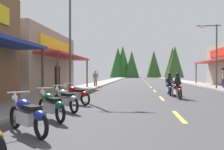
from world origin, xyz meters
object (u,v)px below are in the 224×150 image
Objects in this scene: motorcycle_parked_left_3 at (65,99)px; motorcycle_parked_left_4 at (75,94)px; rider_cruising_lead at (177,88)px; rider_cruising_trailing at (169,86)px; pedestrian_waiting at (223,78)px; pedestrian_by_shop at (95,77)px; motorcycle_parked_left_2 at (51,105)px; motorcycle_parked_left_1 at (27,115)px; streetlamp_right at (213,47)px; streetlamp_left at (75,30)px.

motorcycle_parked_left_3 and motorcycle_parked_left_4 have the same top height.
rider_cruising_lead and rider_cruising_trailing have the same top height.
pedestrian_waiting is at bearing -35.99° from rider_cruising_lead.
pedestrian_by_shop is (-6.96, 10.94, 0.40)m from rider_cruising_lead.
motorcycle_parked_left_2 is 1.01× the size of motorcycle_parked_left_3.
motorcycle_parked_left_1 is 1.82m from motorcycle_parked_left_2.
motorcycle_parked_left_3 is 0.76× the size of rider_cruising_trailing.
motorcycle_parked_left_2 is 0.77× the size of rider_cruising_trailing.
motorcycle_parked_left_1 and motorcycle_parked_left_4 have the same top height.
rider_cruising_lead is 11.21m from pedestrian_waiting.
motorcycle_parked_left_1 is 20.02m from pedestrian_by_shop.
streetlamp_right is at bearing -35.81° from rider_cruising_trailing.
motorcycle_parked_left_2 is 3.88m from motorcycle_parked_left_4.
motorcycle_parked_left_1 is at bearing 128.25° from motorcycle_parked_left_4.
rider_cruising_lead reaches higher than motorcycle_parked_left_3.
streetlamp_right reaches higher than motorcycle_parked_left_2.
motorcycle_parked_left_2 is 10.58m from rider_cruising_trailing.
streetlamp_right is at bearing -95.19° from motorcycle_parked_left_4.
streetlamp_right is 12.19m from pedestrian_by_shop.
motorcycle_parked_left_2 is at bearing -174.90° from pedestrian_by_shop.
motorcycle_parked_left_2 and motorcycle_parked_left_3 have the same top height.
pedestrian_waiting is at bearing -38.06° from rider_cruising_trailing.
motorcycle_parked_left_2 is at bearing -104.13° from pedestrian_waiting.
motorcycle_parked_left_1 is 0.94× the size of motorcycle_parked_left_4.
motorcycle_parked_left_3 is at bearing -47.63° from motorcycle_parked_left_1.
streetlamp_left is 3.14× the size of rider_cruising_lead.
rider_cruising_lead reaches higher than motorcycle_parked_left_4.
pedestrian_waiting reaches higher than rider_cruising_trailing.
motorcycle_parked_left_1 is at bearing -119.25° from streetlamp_right.
rider_cruising_trailing is at bearing 0.69° from rider_cruising_lead.
motorcycle_parked_left_3 is at bearing -78.53° from streetlamp_left.
streetlamp_left is 4.08× the size of motorcycle_parked_left_2.
streetlamp_left reaches higher than rider_cruising_trailing.
motorcycle_parked_left_1 is 0.79× the size of rider_cruising_trailing.
motorcycle_parked_left_2 is at bearing -122.21° from streetlamp_right.
motorcycle_parked_left_4 is at bearing -46.87° from motorcycle_parked_left_1.
rider_cruising_trailing is 11.11m from pedestrian_by_shop.
motorcycle_parked_left_2 is 20.04m from pedestrian_waiting.
motorcycle_parked_left_1 is 12.18m from rider_cruising_trailing.
motorcycle_parked_left_3 is 0.76× the size of rider_cruising_lead.
streetlamp_left is 7.48m from rider_cruising_lead.
rider_cruising_lead is at bearing -5.55° from streetlamp_left.
pedestrian_by_shop is 1.00× the size of pedestrian_waiting.
motorcycle_parked_left_4 is (-0.28, 5.69, 0.00)m from motorcycle_parked_left_1.
pedestrian_by_shop reaches higher than motorcycle_parked_left_1.
motorcycle_parked_left_3 is 7.54m from rider_cruising_lead.
motorcycle_parked_left_3 is (-0.13, 3.58, 0.00)m from motorcycle_parked_left_1.
motorcycle_parked_left_1 is 0.79× the size of rider_cruising_lead.
streetlamp_right reaches higher than motorcycle_parked_left_4.
motorcycle_parked_left_1 is (1.35, -9.61, -3.85)m from streetlamp_left.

